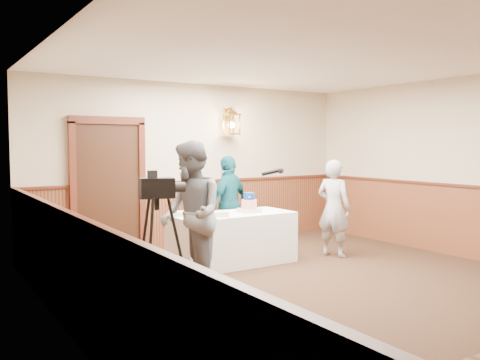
# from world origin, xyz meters

# --- Properties ---
(ground) EXTENTS (7.00, 7.00, 0.00)m
(ground) POSITION_xyz_m (0.00, 0.00, 0.00)
(ground) COLOR black
(ground) RESTS_ON ground
(room_shell) EXTENTS (6.02, 7.02, 2.81)m
(room_shell) POSITION_xyz_m (-0.05, 0.45, 1.52)
(room_shell) COLOR #C6B695
(room_shell) RESTS_ON ground
(display_table) EXTENTS (1.80, 0.80, 0.75)m
(display_table) POSITION_xyz_m (-0.26, 1.90, 0.38)
(display_table) COLOR white
(display_table) RESTS_ON ground
(tiered_cake) EXTENTS (0.30, 0.30, 0.29)m
(tiered_cake) POSITION_xyz_m (0.01, 1.86, 0.86)
(tiered_cake) COLOR beige
(tiered_cake) RESTS_ON display_table
(sheet_cake_yellow) EXTENTS (0.39, 0.33, 0.07)m
(sheet_cake_yellow) POSITION_xyz_m (-0.65, 1.74, 0.79)
(sheet_cake_yellow) COLOR #E3BF88
(sheet_cake_yellow) RESTS_ON display_table
(sheet_cake_green) EXTENTS (0.34, 0.31, 0.07)m
(sheet_cake_green) POSITION_xyz_m (-0.98, 2.04, 0.78)
(sheet_cake_green) COLOR #A4E8A4
(sheet_cake_green) RESTS_ON display_table
(interviewer) EXTENTS (1.54, 1.00, 1.81)m
(interviewer) POSITION_xyz_m (-1.36, 1.07, 0.91)
(interviewer) COLOR slate
(interviewer) RESTS_ON ground
(baker) EXTENTS (0.53, 0.64, 1.52)m
(baker) POSITION_xyz_m (1.35, 1.49, 0.76)
(baker) COLOR #9A9A9F
(baker) RESTS_ON ground
(assistant_p) EXTENTS (1.00, 0.73, 1.57)m
(assistant_p) POSITION_xyz_m (0.15, 2.66, 0.79)
(assistant_p) COLOR #104F5B
(assistant_p) RESTS_ON ground
(tv_camera_rig) EXTENTS (0.56, 0.52, 1.41)m
(tv_camera_rig) POSITION_xyz_m (-2.08, 0.43, 0.64)
(tv_camera_rig) COLOR black
(tv_camera_rig) RESTS_ON ground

